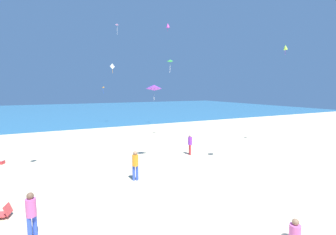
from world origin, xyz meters
name	(u,v)px	position (x,y,z in m)	size (l,w,h in m)	color
ground_plane	(145,159)	(0.00, 10.00, 0.00)	(120.00, 120.00, 0.00)	beige
ocean_water	(77,111)	(0.00, 56.71, 0.03)	(120.00, 60.00, 0.05)	teal
beach_chair_near_camera	(4,212)	(-8.34, 4.60, 0.23)	(0.77, 0.69, 0.55)	#D13D3D
cooler_box	(0,162)	(-9.75, 13.43, 0.15)	(0.66, 0.60, 0.30)	red
person_0	(296,233)	(1.14, -1.87, 0.30)	(0.70, 0.69, 0.81)	#D8599E
person_2	(135,163)	(-2.07, 6.12, 1.02)	(0.45, 0.45, 1.76)	blue
person_4	(31,212)	(-7.19, 2.41, 1.00)	(0.48, 0.48, 1.73)	blue
person_5	(190,143)	(3.75, 9.47, 0.98)	(0.42, 0.42, 1.69)	red
kite_purple	(154,87)	(0.50, 9.25, 5.50)	(1.04, 0.96, 1.20)	purple
kite_orange	(103,87)	(1.29, 30.98, 5.61)	(0.39, 0.44, 1.10)	orange
kite_white	(112,67)	(2.34, 28.97, 8.64)	(0.80, 0.32, 1.41)	white
kite_pink	(117,25)	(2.56, 26.63, 14.06)	(0.40, 0.31, 1.44)	pink
kite_magenta	(168,25)	(8.28, 22.57, 13.70)	(0.64, 0.60, 1.08)	#DB3DA8
kite_green	(170,61)	(5.30, 16.08, 8.31)	(0.63, 0.63, 1.42)	green
kite_lime	(286,47)	(13.24, 8.45, 9.13)	(0.37, 0.43, 0.88)	#99DB33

